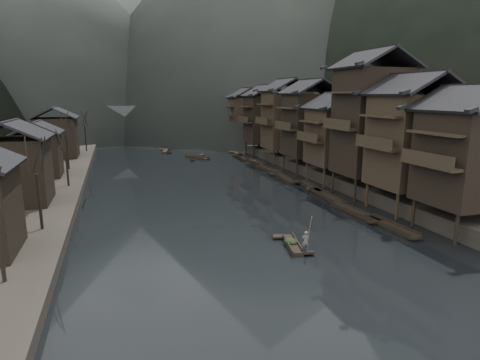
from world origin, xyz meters
name	(u,v)px	position (x,y,z in m)	size (l,w,h in m)	color
water	(243,223)	(0.00, 0.00, 0.00)	(300.00, 300.00, 0.00)	black
right_bank	(343,147)	(35.00, 40.00, 0.90)	(40.00, 200.00, 1.80)	#2D2823
stilt_houses	(317,115)	(17.28, 19.03, 8.82)	(9.00, 67.60, 16.93)	black
left_houses	(33,145)	(-20.50, 20.12, 5.66)	(8.10, 53.20, 8.73)	black
bare_trees	(63,141)	(-17.00, 19.08, 6.18)	(3.59, 61.27, 7.18)	black
moored_sampans	(262,166)	(11.88, 27.05, 0.20)	(3.14, 73.36, 0.47)	black
midriver_boats	(176,152)	(1.02, 48.38, 0.20)	(7.50, 23.37, 0.45)	black
stone_bridge	(158,121)	(0.00, 72.00, 5.11)	(40.00, 6.00, 9.00)	#4C4C4F
hero_sampan	(292,244)	(1.81, -6.86, 0.20)	(1.82, 4.54, 0.43)	black
cargo_heap	(291,237)	(1.77, -6.66, 0.73)	(0.99, 1.29, 0.59)	black
boatman	(306,238)	(2.16, -8.39, 1.21)	(0.57, 0.37, 1.56)	slate
bamboo_pole	(309,203)	(2.36, -8.39, 3.94)	(0.06, 0.06, 4.43)	#8C7A51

